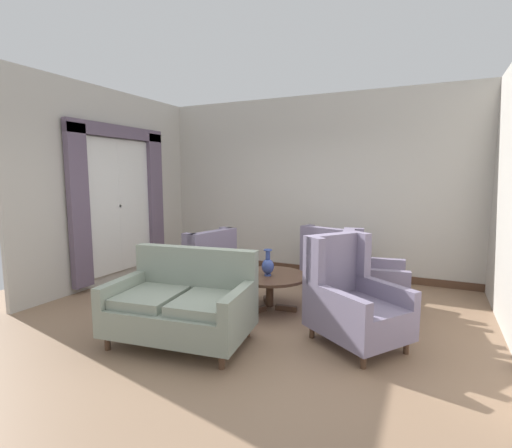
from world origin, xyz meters
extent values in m
plane|color=#896B51|center=(0.00, 0.00, 0.00)|extent=(7.88, 7.88, 0.00)
cube|color=#BCB7AD|center=(0.00, 2.63, 1.56)|extent=(5.79, 0.08, 3.13)
cube|color=#BCB7AD|center=(-2.82, 0.79, 1.56)|extent=(0.08, 3.69, 3.13)
cube|color=#4C3323|center=(0.00, 2.58, 0.06)|extent=(5.63, 0.03, 0.12)
cube|color=silver|center=(-2.76, 0.84, 1.24)|extent=(0.03, 1.32, 2.10)
cube|color=white|center=(-2.74, 0.84, 1.24)|extent=(0.02, 1.40, 2.18)
cube|color=white|center=(-2.74, 0.84, 1.24)|extent=(0.02, 0.04, 2.10)
cube|color=white|center=(-2.74, 0.84, 1.24)|extent=(0.02, 1.32, 0.04)
cube|color=#605166|center=(-2.70, -0.01, 1.29)|extent=(0.10, 0.32, 2.40)
cube|color=#605166|center=(-2.70, 1.68, 1.29)|extent=(0.10, 0.32, 2.40)
cube|color=#605166|center=(-2.70, 0.84, 2.45)|extent=(0.10, 2.00, 0.20)
cylinder|color=#4C3323|center=(0.12, 0.53, 0.45)|extent=(0.98, 0.98, 0.04)
cylinder|color=#4C3323|center=(0.12, 0.53, 0.24)|extent=(0.10, 0.10, 0.39)
cube|color=#4C3323|center=(0.34, 0.56, 0.04)|extent=(0.29, 0.09, 0.07)
cube|color=#4C3323|center=(0.00, 0.72, 0.04)|extent=(0.20, 0.27, 0.07)
cube|color=#4C3323|center=(0.03, 0.33, 0.04)|extent=(0.17, 0.28, 0.07)
cylinder|color=#384C93|center=(0.11, 0.48, 0.48)|extent=(0.09, 0.09, 0.02)
ellipsoid|color=#384C93|center=(0.11, 0.48, 0.59)|extent=(0.16, 0.16, 0.20)
cylinder|color=#384C93|center=(0.11, 0.48, 0.74)|extent=(0.06, 0.06, 0.12)
torus|color=#384C93|center=(0.11, 0.48, 0.80)|extent=(0.11, 0.11, 0.02)
cube|color=gray|center=(-0.34, -0.80, 0.28)|extent=(1.55, 1.07, 0.29)
cube|color=gray|center=(-0.39, -0.43, 0.69)|extent=(1.45, 0.33, 0.53)
cube|color=gray|center=(-0.65, -0.88, 0.48)|extent=(0.66, 0.76, 0.10)
cube|color=gray|center=(-0.02, -0.80, 0.48)|extent=(0.66, 0.76, 0.10)
cube|color=gray|center=(-0.99, -0.93, 0.54)|extent=(0.21, 0.80, 0.22)
cube|color=gray|center=(0.33, -0.76, 0.54)|extent=(0.21, 0.80, 0.22)
cylinder|color=#4C3323|center=(-0.91, -1.24, 0.07)|extent=(0.06, 0.06, 0.14)
cylinder|color=#4C3323|center=(0.33, -1.08, 0.07)|extent=(0.06, 0.06, 0.14)
cylinder|color=#4C3323|center=(-1.00, -0.52, 0.07)|extent=(0.06, 0.06, 0.14)
cylinder|color=#4C3323|center=(0.23, -0.36, 0.07)|extent=(0.06, 0.06, 0.14)
cube|color=slate|center=(1.36, -0.07, 0.30)|extent=(1.17, 1.13, 0.32)
cube|color=slate|center=(1.04, 0.16, 0.79)|extent=(0.54, 0.68, 0.66)
cube|color=slate|center=(0.93, -0.16, 0.87)|extent=(0.22, 0.20, 0.50)
cube|color=slate|center=(1.30, 0.37, 0.87)|extent=(0.22, 0.20, 0.50)
cube|color=slate|center=(1.21, -0.36, 0.55)|extent=(0.72, 0.55, 0.18)
cube|color=slate|center=(1.58, 0.17, 0.55)|extent=(0.72, 0.55, 0.18)
cylinder|color=#4C3323|center=(1.50, -0.52, 0.07)|extent=(0.06, 0.06, 0.14)
cylinder|color=#4C3323|center=(1.83, -0.05, 0.07)|extent=(0.06, 0.06, 0.14)
cylinder|color=#4C3323|center=(0.88, -0.09, 0.07)|extent=(0.06, 0.06, 0.14)
cylinder|color=#4C3323|center=(1.22, 0.39, 0.07)|extent=(0.06, 0.06, 0.14)
cube|color=slate|center=(1.37, 0.95, 0.28)|extent=(0.90, 0.86, 0.28)
cube|color=slate|center=(1.04, 0.90, 0.73)|extent=(0.26, 0.76, 0.62)
cube|color=slate|center=(1.18, 0.60, 0.81)|extent=(0.21, 0.13, 0.47)
cube|color=slate|center=(1.08, 1.23, 0.81)|extent=(0.21, 0.13, 0.47)
cube|color=slate|center=(1.47, 0.64, 0.54)|extent=(0.70, 0.21, 0.23)
cube|color=slate|center=(1.37, 1.28, 0.54)|extent=(0.70, 0.21, 0.23)
cylinder|color=#4C3323|center=(1.73, 0.71, 0.07)|extent=(0.06, 0.06, 0.14)
cylinder|color=#4C3323|center=(1.64, 1.29, 0.07)|extent=(0.06, 0.06, 0.14)
cylinder|color=#4C3323|center=(1.10, 0.61, 0.07)|extent=(0.06, 0.06, 0.14)
cylinder|color=#4C3323|center=(1.01, 1.19, 0.07)|extent=(0.06, 0.06, 0.14)
cube|color=slate|center=(-1.11, 0.63, 0.28)|extent=(1.05, 1.01, 0.28)
cube|color=slate|center=(-0.75, 0.55, 0.70)|extent=(0.31, 0.85, 0.56)
cube|color=slate|center=(-0.76, 0.93, 0.77)|extent=(0.22, 0.14, 0.43)
cube|color=slate|center=(-0.91, 0.21, 0.77)|extent=(0.22, 0.14, 0.43)
cube|color=slate|center=(-1.09, 1.00, 0.53)|extent=(0.80, 0.26, 0.22)
cube|color=slate|center=(-1.24, 0.28, 0.53)|extent=(0.80, 0.26, 0.22)
cylinder|color=#4C3323|center=(-1.40, 1.04, 0.07)|extent=(0.06, 0.06, 0.14)
cylinder|color=#4C3323|center=(-1.54, 0.38, 0.07)|extent=(0.06, 0.06, 0.14)
cylinder|color=#4C3323|center=(-0.68, 0.89, 0.07)|extent=(0.06, 0.06, 0.14)
cylinder|color=#4C3323|center=(-0.83, 0.23, 0.07)|extent=(0.06, 0.06, 0.14)
cube|color=slate|center=(0.64, 1.96, 0.28)|extent=(1.02, 1.00, 0.28)
cube|color=slate|center=(0.55, 1.65, 0.69)|extent=(0.83, 0.37, 0.55)
cube|color=slate|center=(0.92, 1.63, 0.76)|extent=(0.15, 0.22, 0.42)
cube|color=slate|center=(0.23, 1.84, 0.76)|extent=(0.15, 0.22, 0.42)
cube|color=slate|center=(1.01, 1.90, 0.54)|extent=(0.30, 0.69, 0.24)
cube|color=slate|center=(0.31, 2.11, 0.54)|extent=(0.30, 0.69, 0.24)
cylinder|color=#4C3323|center=(1.06, 2.16, 0.07)|extent=(0.06, 0.06, 0.14)
cylinder|color=#4C3323|center=(0.42, 2.36, 0.07)|extent=(0.06, 0.06, 0.14)
cylinder|color=#4C3323|center=(0.87, 1.56, 0.07)|extent=(0.06, 0.06, 0.14)
cylinder|color=#4C3323|center=(0.23, 1.75, 0.07)|extent=(0.06, 0.06, 0.14)
camera|label=1|loc=(1.99, -3.88, 1.75)|focal=26.49mm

